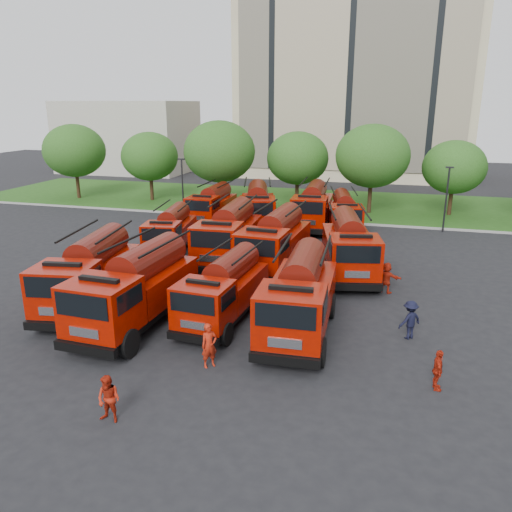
{
  "coord_description": "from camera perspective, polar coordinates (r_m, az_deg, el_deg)",
  "views": [
    {
      "loc": [
        7.88,
        -23.44,
        9.71
      ],
      "look_at": [
        1.07,
        1.39,
        1.8
      ],
      "focal_mm": 35.0,
      "sensor_mm": 36.0,
      "label": 1
    }
  ],
  "objects": [
    {
      "name": "ground",
      "position": [
        26.57,
        -3.03,
        -4.39
      ],
      "size": [
        140.0,
        140.0,
        0.0
      ],
      "primitive_type": "plane",
      "color": "black",
      "rests_on": "ground"
    },
    {
      "name": "lawn",
      "position": [
        50.99,
        6.19,
        6.07
      ],
      "size": [
        70.0,
        16.0,
        0.12
      ],
      "primitive_type": "cube",
      "color": "#1B4312",
      "rests_on": "ground"
    },
    {
      "name": "curb",
      "position": [
        43.18,
        4.43,
        4.12
      ],
      "size": [
        70.0,
        0.3,
        0.14
      ],
      "primitive_type": "cube",
      "color": "gray",
      "rests_on": "ground"
    },
    {
      "name": "apartment_building",
      "position": [
        71.68,
        11.23,
        19.0
      ],
      "size": [
        30.0,
        14.18,
        25.0
      ],
      "color": "beige",
      "rests_on": "ground"
    },
    {
      "name": "side_building",
      "position": [
        77.5,
        -14.35,
        13.08
      ],
      "size": [
        18.0,
        12.0,
        10.0
      ],
      "primitive_type": "cube",
      "color": "#B0AA9C",
      "rests_on": "ground"
    },
    {
      "name": "tree_0",
      "position": [
        55.71,
        -20.05,
        11.24
      ],
      "size": [
        6.3,
        6.3,
        7.7
      ],
      "color": "#382314",
      "rests_on": "ground"
    },
    {
      "name": "tree_1",
      "position": [
        52.48,
        -12.05,
        11.07
      ],
      "size": [
        5.71,
        5.71,
        6.98
      ],
      "color": "#382314",
      "rests_on": "ground"
    },
    {
      "name": "tree_2",
      "position": [
        47.86,
        -4.21,
        11.81
      ],
      "size": [
        6.72,
        6.72,
        8.22
      ],
      "color": "#382314",
      "rests_on": "ground"
    },
    {
      "name": "tree_3",
      "position": [
        48.53,
        4.79,
        11.07
      ],
      "size": [
        5.88,
        5.88,
        7.19
      ],
      "color": "#382314",
      "rests_on": "ground"
    },
    {
      "name": "tree_4",
      "position": [
        46.2,
        13.17,
        11.06
      ],
      "size": [
        6.55,
        6.55,
        8.01
      ],
      "color": "#382314",
      "rests_on": "ground"
    },
    {
      "name": "tree_5",
      "position": [
        47.53,
        21.71,
        9.41
      ],
      "size": [
        5.46,
        5.46,
        6.68
      ],
      "color": "#382314",
      "rests_on": "ground"
    },
    {
      "name": "lamp_post_0",
      "position": [
        44.92,
        -8.41,
        8.17
      ],
      "size": [
        0.6,
        0.25,
        5.11
      ],
      "color": "black",
      "rests_on": "ground"
    },
    {
      "name": "lamp_post_1",
      "position": [
        41.42,
        20.95,
        6.48
      ],
      "size": [
        0.6,
        0.25,
        5.11
      ],
      "color": "black",
      "rests_on": "ground"
    },
    {
      "name": "fire_truck_0",
      "position": [
        25.76,
        -18.45,
        -1.83
      ],
      "size": [
        3.82,
        7.98,
        3.49
      ],
      "rotation": [
        0.0,
        0.0,
        0.16
      ],
      "color": "black",
      "rests_on": "ground"
    },
    {
      "name": "fire_truck_1",
      "position": [
        23.03,
        -13.52,
        -3.56
      ],
      "size": [
        3.17,
        7.92,
        3.55
      ],
      "rotation": [
        0.0,
        0.0,
        -0.05
      ],
      "color": "black",
      "rests_on": "ground"
    },
    {
      "name": "fire_truck_2",
      "position": [
        23.03,
        -3.67,
        -3.8
      ],
      "size": [
        2.8,
        6.76,
        3.01
      ],
      "rotation": [
        0.0,
        0.0,
        -0.07
      ],
      "color": "black",
      "rests_on": "ground"
    },
    {
      "name": "fire_truck_3",
      "position": [
        21.72,
        5.01,
        -4.51
      ],
      "size": [
        3.06,
        7.73,
        3.47
      ],
      "rotation": [
        0.0,
        0.0,
        0.04
      ],
      "color": "black",
      "rests_on": "ground"
    },
    {
      "name": "fire_truck_4",
      "position": [
        34.16,
        -9.7,
        2.88
      ],
      "size": [
        3.24,
        6.73,
        2.94
      ],
      "rotation": [
        0.0,
        0.0,
        0.16
      ],
      "color": "black",
      "rests_on": "ground"
    },
    {
      "name": "fire_truck_5",
      "position": [
        31.55,
        -3.1,
        2.53
      ],
      "size": [
        3.21,
        8.0,
        3.58
      ],
      "rotation": [
        0.0,
        0.0,
        0.05
      ],
      "color": "black",
      "rests_on": "ground"
    },
    {
      "name": "fire_truck_6",
      "position": [
        30.03,
        2.19,
        1.74
      ],
      "size": [
        3.23,
        7.9,
        3.52
      ],
      "rotation": [
        0.0,
        0.0,
        -0.06
      ],
      "color": "black",
      "rests_on": "ground"
    },
    {
      "name": "fire_truck_7",
      "position": [
        29.49,
        10.6,
        1.12
      ],
      "size": [
        4.13,
        8.03,
        3.49
      ],
      "rotation": [
        0.0,
        0.0,
        0.2
      ],
      "color": "black",
      "rests_on": "ground"
    },
    {
      "name": "fire_truck_8",
      "position": [
        42.17,
        -5.03,
        5.86
      ],
      "size": [
        2.52,
        6.81,
        3.09
      ],
      "rotation": [
        0.0,
        0.0,
        0.0
      ],
      "color": "black",
      "rests_on": "ground"
    },
    {
      "name": "fire_truck_9",
      "position": [
        39.77,
        0.17,
        5.59
      ],
      "size": [
        4.57,
        8.23,
        3.56
      ],
      "rotation": [
        0.0,
        0.0,
        0.26
      ],
      "color": "black",
      "rests_on": "ground"
    },
    {
      "name": "fire_truck_10",
      "position": [
        40.54,
        6.52,
        5.65
      ],
      "size": [
        3.11,
        7.79,
        3.49
      ],
      "rotation": [
        0.0,
        0.0,
        0.05
      ],
      "color": "black",
      "rests_on": "ground"
    },
    {
      "name": "fire_truck_11",
      "position": [
        39.42,
        10.0,
        4.84
      ],
      "size": [
        3.51,
        7.0,
        3.05
      ],
      "rotation": [
        0.0,
        0.0,
        0.19
      ],
      "color": "black",
      "rests_on": "ground"
    },
    {
      "name": "firefighter_0",
      "position": [
        19.77,
        -5.29,
        -12.42
      ],
      "size": [
        0.79,
        0.79,
        1.77
      ],
      "primitive_type": "imported",
      "rotation": [
        0.0,
        0.0,
        0.78
      ],
      "color": "#A31E0C",
      "rests_on": "ground"
    },
    {
      "name": "firefighter_1",
      "position": [
        17.38,
        -16.25,
        -17.66
      ],
      "size": [
        0.8,
        0.47,
        1.6
      ],
      "primitive_type": "imported",
      "rotation": [
        0.0,
        0.0,
        -0.06
      ],
      "color": "#A31E0C",
      "rests_on": "ground"
    },
    {
      "name": "firefighter_2",
      "position": [
        19.37,
        19.83,
        -14.13
      ],
      "size": [
        0.59,
        0.94,
        1.52
      ],
      "primitive_type": "imported",
      "rotation": [
        0.0,
        0.0,
        1.66
      ],
      "color": "#A31E0C",
      "rests_on": "ground"
    },
    {
      "name": "firefighter_3",
      "position": [
        22.78,
        16.99,
        -8.96
      ],
      "size": [
        1.21,
        1.17,
        1.72
      ],
      "primitive_type": "imported",
      "rotation": [
        0.0,
        0.0,
        3.87
      ],
      "color": "black",
      "rests_on": "ground"
    },
    {
      "name": "firefighter_4",
      "position": [
        27.24,
        -13.0,
        -4.27
      ],
      "size": [
        0.82,
        0.86,
        1.47
      ],
      "primitive_type": "imported",
      "rotation": [
        0.0,
        0.0,
        2.24
      ],
      "color": "black",
      "rests_on": "ground"
    },
    {
      "name": "firefighter_5",
      "position": [
        27.66,
        14.55,
        -4.05
      ],
      "size": [
        1.7,
        1.25,
        1.68
      ],
      "primitive_type": "imported",
      "rotation": [
        0.0,
        0.0,
        2.73
      ],
      "color": "#A31E0C",
      "rests_on": "ground"
    }
  ]
}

